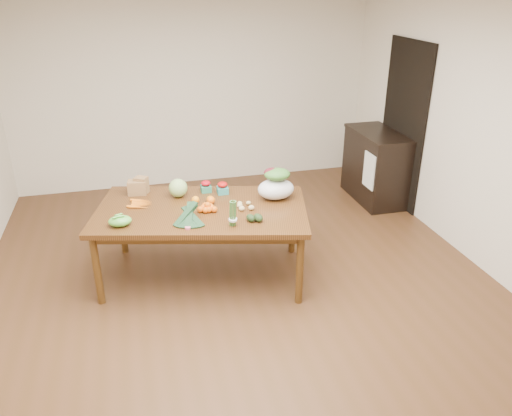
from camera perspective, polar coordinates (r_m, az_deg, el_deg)
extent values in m
plane|color=#52311C|center=(4.91, -1.45, -9.42)|extent=(6.00, 6.00, 0.00)
cube|color=silver|center=(7.15, -7.19, 13.27)|extent=(5.00, 0.02, 2.70)
cube|color=silver|center=(5.40, 25.41, 7.27)|extent=(0.02, 6.00, 2.70)
cube|color=#522E13|center=(4.99, -6.06, -3.92)|extent=(2.21, 1.57, 0.75)
cube|color=black|center=(6.72, 16.45, 9.07)|extent=(0.02, 1.00, 2.10)
cube|color=black|center=(6.88, 13.46, 4.67)|extent=(0.52, 1.02, 0.94)
cube|color=white|center=(6.46, 12.79, 4.18)|extent=(0.02, 0.28, 0.45)
sphere|color=#8FBC6C|center=(5.07, -8.89, 2.27)|extent=(0.19, 0.19, 0.19)
sphere|color=orange|center=(4.91, -6.93, 0.94)|extent=(0.08, 0.08, 0.08)
sphere|color=orange|center=(4.91, -5.26, 1.01)|extent=(0.07, 0.07, 0.07)
sphere|color=orange|center=(4.88, -5.17, 0.89)|extent=(0.08, 0.08, 0.08)
ellipsoid|color=green|center=(4.59, -15.28, -1.44)|extent=(0.21, 0.15, 0.09)
ellipsoid|color=tan|center=(4.79, -1.86, 0.28)|extent=(0.06, 0.05, 0.05)
ellipsoid|color=#DDC27F|center=(4.72, -1.64, -0.07)|extent=(0.06, 0.05, 0.05)
ellipsoid|color=tan|center=(4.85, -0.87, 0.58)|extent=(0.05, 0.04, 0.04)
ellipsoid|color=#C8BC73|center=(4.84, -1.87, 0.54)|extent=(0.05, 0.04, 0.04)
ellipsoid|color=tan|center=(4.74, -0.53, 0.04)|extent=(0.06, 0.05, 0.05)
ellipsoid|color=black|center=(4.51, -0.62, -1.14)|extent=(0.10, 0.12, 0.07)
ellipsoid|color=black|center=(4.51, 0.25, -1.11)|extent=(0.10, 0.13, 0.07)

